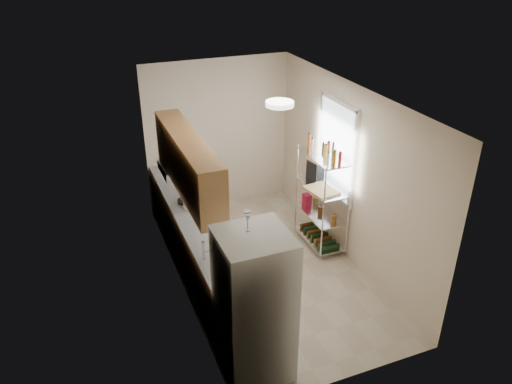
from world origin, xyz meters
TOP-DOWN VIEW (x-y plane):
  - room at (0.00, 0.00)m, footprint 2.52×4.42m
  - counter_run at (-0.92, 0.44)m, footprint 0.63×3.51m
  - upper_cabinets at (-1.05, 0.10)m, footprint 0.33×2.20m
  - range_hood at (-1.00, 0.90)m, footprint 0.50×0.60m
  - window at (1.23, 0.35)m, footprint 0.06×1.00m
  - bakers_rack at (1.00, 0.30)m, footprint 0.45×0.90m
  - ceiling_dome at (0.00, -0.30)m, footprint 0.34×0.34m
  - refrigerator at (-0.87, -1.67)m, footprint 0.72×0.72m
  - wine_glass_a at (-0.89, -1.56)m, footprint 0.07×0.07m
  - wine_glass_b at (-0.88, -1.52)m, footprint 0.07×0.07m
  - rice_cooker at (-0.91, 0.60)m, footprint 0.26×0.26m
  - frying_pan_large at (-0.97, 0.78)m, footprint 0.28×0.28m
  - frying_pan_small at (-0.93, 0.82)m, footprint 0.27×0.27m
  - cutting_board at (0.91, 0.17)m, footprint 0.42×0.51m
  - espresso_machine at (1.05, 0.63)m, footprint 0.21×0.27m
  - storage_bag at (0.93, 0.63)m, footprint 0.10×0.15m

SIDE VIEW (x-z plane):
  - counter_run at x=-0.92m, z-range 0.00..0.90m
  - storage_bag at x=0.93m, z-range 0.56..0.73m
  - refrigerator at x=-0.87m, z-range 0.00..1.75m
  - frying_pan_small at x=-0.93m, z-range 0.90..0.94m
  - frying_pan_large at x=-0.97m, z-range 0.90..0.94m
  - rice_cooker at x=-0.91m, z-range 0.90..1.11m
  - cutting_board at x=0.91m, z-range 1.01..1.04m
  - bakers_rack at x=1.00m, z-range 0.24..1.97m
  - espresso_machine at x=1.05m, z-range 1.01..1.30m
  - room at x=0.00m, z-range -0.01..2.61m
  - range_hood at x=-1.00m, z-range 1.33..1.45m
  - window at x=1.23m, z-range 0.82..2.28m
  - upper_cabinets at x=-1.05m, z-range 1.45..2.17m
  - wine_glass_a at x=-0.89m, z-range 1.75..1.93m
  - wine_glass_b at x=-0.88m, z-range 1.75..1.94m
  - ceiling_dome at x=0.00m, z-range 2.54..2.60m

